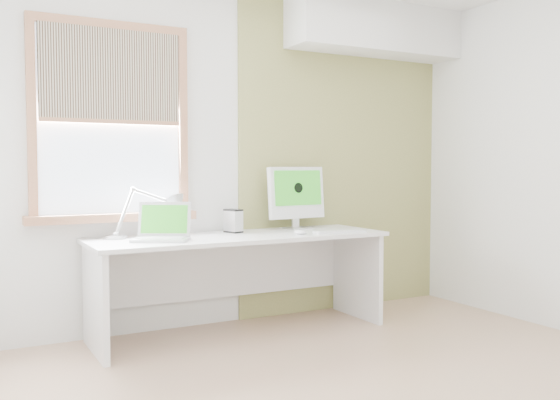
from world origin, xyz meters
TOP-DOWN VIEW (x-y plane):
  - room at (0.00, 0.00)m, footprint 4.04×3.54m
  - accent_wall at (1.00, 1.74)m, footprint 2.00×0.02m
  - soffit at (1.20, 1.57)m, footprint 1.60×0.40m
  - window at (-1.00, 1.71)m, footprint 1.20×0.14m
  - desk at (-0.15, 1.44)m, footprint 2.20×0.70m
  - desk_lamp at (-0.66, 1.58)m, footprint 0.64×0.26m
  - laptop at (-0.75, 1.36)m, footprint 0.46×0.43m
  - phone_dock at (-0.11, 1.58)m, footprint 0.08×0.08m
  - external_drive at (-0.13, 1.56)m, footprint 0.12×0.16m
  - imac at (0.44, 1.59)m, footprint 0.51×0.18m
  - keyboard at (0.58, 1.16)m, footprint 0.42×0.17m
  - mouse at (0.25, 1.20)m, footprint 0.10×0.13m

SIDE VIEW (x-z plane):
  - desk at x=-0.15m, z-range 0.17..0.90m
  - keyboard at x=0.58m, z-range 0.73..0.75m
  - mouse at x=0.25m, z-range 0.73..0.76m
  - phone_dock at x=-0.11m, z-range 0.70..0.83m
  - laptop at x=-0.75m, z-range 0.67..0.92m
  - external_drive at x=-0.13m, z-range 0.73..0.91m
  - desk_lamp at x=-0.66m, z-range 0.74..1.10m
  - imac at x=0.44m, z-range 0.76..1.26m
  - room at x=0.00m, z-range -0.02..2.62m
  - accent_wall at x=1.00m, z-range 0.00..2.60m
  - window at x=-1.00m, z-range 0.83..2.25m
  - soffit at x=1.20m, z-range 2.19..2.61m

